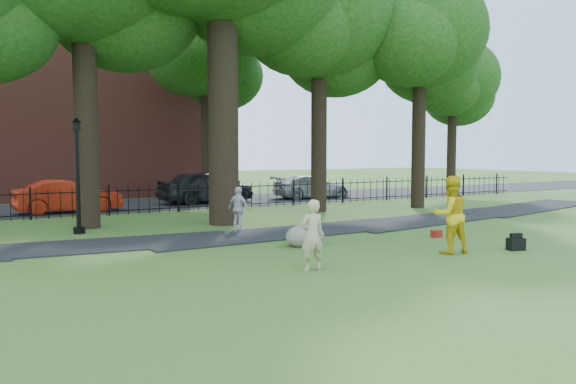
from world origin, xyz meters
TOP-DOWN VIEW (x-y plane):
  - ground at (0.00, 0.00)m, footprint 120.00×120.00m
  - footpath at (1.00, 3.90)m, footprint 36.07×3.85m
  - street at (0.00, 16.00)m, footprint 80.00×7.00m
  - iron_fence at (0.00, 12.00)m, footprint 44.00×0.04m
  - brick_building at (-4.00, 24.00)m, footprint 18.00×8.00m
  - tree_row at (0.52, 8.40)m, footprint 26.82×7.96m
  - woman at (-1.57, -1.41)m, footprint 0.60×0.41m
  - man at (2.71, -1.45)m, footprint 1.15×0.99m
  - pedestrian at (-0.26, 5.19)m, footprint 0.69×0.95m
  - boulder at (0.02, 1.41)m, footprint 1.40×1.22m
  - lamppost at (-5.04, 7.19)m, footprint 0.37×0.37m
  - backpack at (4.59, -2.04)m, footprint 0.50×0.39m
  - red_bag at (4.41, 0.71)m, footprint 0.35×0.24m
  - red_sedan at (-4.31, 13.91)m, footprint 4.49×1.72m
  - grey_car at (2.67, 15.28)m, footprint 5.15×2.48m
  - silver_car at (9.00, 15.03)m, footprint 4.70×2.34m

SIDE VIEW (x-z plane):
  - ground at x=0.00m, z-range 0.00..0.00m
  - footpath at x=1.00m, z-range -0.01..0.01m
  - street at x=0.00m, z-range -0.01..0.01m
  - red_bag at x=4.41m, z-range 0.00..0.23m
  - backpack at x=4.59m, z-range 0.00..0.33m
  - boulder at x=0.02m, z-range 0.00..0.69m
  - iron_fence at x=0.00m, z-range 0.00..1.20m
  - silver_car at x=9.00m, z-range 0.00..1.31m
  - red_sedan at x=-4.31m, z-range 0.00..1.46m
  - pedestrian at x=-0.26m, z-range 0.00..1.49m
  - woman at x=-1.57m, z-range 0.00..1.60m
  - grey_car at x=2.67m, z-range 0.00..1.70m
  - man at x=2.71m, z-range 0.00..2.03m
  - lamppost at x=-5.04m, z-range -0.04..3.73m
  - brick_building at x=-4.00m, z-range 0.00..12.00m
  - tree_row at x=0.52m, z-range 1.94..14.36m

